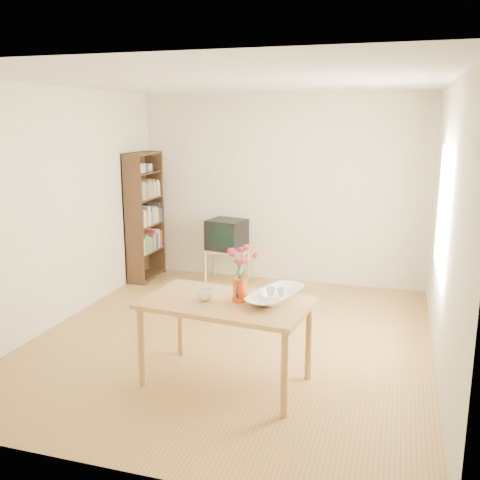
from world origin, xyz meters
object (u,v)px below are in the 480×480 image
(mug, at_px, (205,295))
(bowl, at_px, (275,276))
(table, at_px, (226,310))
(pitcher, at_px, (240,291))
(television, at_px, (227,234))

(mug, relative_size, bowl, 0.29)
(mug, bearing_deg, table, -170.18)
(pitcher, height_order, bowl, bowl)
(pitcher, height_order, mug, pitcher)
(pitcher, distance_m, television, 3.04)
(table, distance_m, bowl, 0.51)
(table, height_order, bowl, bowl)
(mug, bearing_deg, television, -77.83)
(table, bearing_deg, pitcher, 25.17)
(pitcher, bearing_deg, table, -166.63)
(table, height_order, pitcher, pitcher)
(pitcher, relative_size, television, 0.37)
(pitcher, bearing_deg, television, 104.45)
(table, xyz_separation_m, pitcher, (0.11, 0.04, 0.17))
(pitcher, xyz_separation_m, television, (-1.05, 2.85, -0.17))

